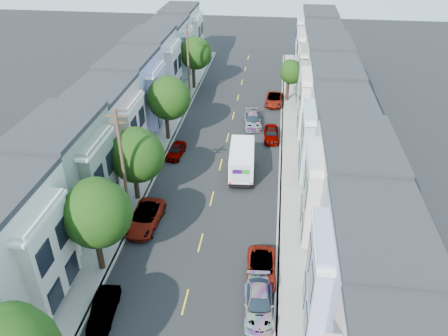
% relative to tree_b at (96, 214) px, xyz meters
% --- Properties ---
extents(ground, '(160.00, 160.00, 0.00)m').
position_rel_tree_b_xyz_m(ground, '(6.30, 3.71, -5.05)').
color(ground, black).
rests_on(ground, ground).
extents(road_slab, '(12.00, 70.00, 0.02)m').
position_rel_tree_b_xyz_m(road_slab, '(6.30, 18.71, -5.04)').
color(road_slab, black).
rests_on(road_slab, ground).
extents(curb_left, '(0.30, 70.00, 0.15)m').
position_rel_tree_b_xyz_m(curb_left, '(0.25, 18.71, -4.98)').
color(curb_left, gray).
rests_on(curb_left, ground).
extents(curb_right, '(0.30, 70.00, 0.15)m').
position_rel_tree_b_xyz_m(curb_right, '(12.35, 18.71, -4.98)').
color(curb_right, gray).
rests_on(curb_right, ground).
extents(sidewalk_left, '(2.60, 70.00, 0.15)m').
position_rel_tree_b_xyz_m(sidewalk_left, '(-1.05, 18.71, -4.98)').
color(sidewalk_left, gray).
rests_on(sidewalk_left, ground).
extents(sidewalk_right, '(2.60, 70.00, 0.15)m').
position_rel_tree_b_xyz_m(sidewalk_right, '(13.65, 18.71, -4.98)').
color(sidewalk_right, gray).
rests_on(sidewalk_right, ground).
extents(centerline, '(0.12, 70.00, 0.01)m').
position_rel_tree_b_xyz_m(centerline, '(6.30, 18.71, -5.05)').
color(centerline, gold).
rests_on(centerline, ground).
extents(townhouse_row_left, '(5.00, 70.00, 8.50)m').
position_rel_tree_b_xyz_m(townhouse_row_left, '(-4.85, 18.71, -5.05)').
color(townhouse_row_left, '#94B2BB').
rests_on(townhouse_row_left, ground).
extents(townhouse_row_right, '(5.00, 70.00, 8.50)m').
position_rel_tree_b_xyz_m(townhouse_row_right, '(17.45, 18.71, -5.05)').
color(townhouse_row_right, '#94B2BB').
rests_on(townhouse_row_right, ground).
extents(tree_b, '(4.70, 4.70, 7.43)m').
position_rel_tree_b_xyz_m(tree_b, '(0.00, 0.00, 0.00)').
color(tree_b, black).
rests_on(tree_b, ground).
extents(tree_c, '(4.70, 4.70, 6.88)m').
position_rel_tree_b_xyz_m(tree_c, '(0.00, 8.84, -0.54)').
color(tree_c, black).
rests_on(tree_c, ground).
extents(tree_d, '(4.70, 4.70, 7.31)m').
position_rel_tree_b_xyz_m(tree_d, '(0.00, 20.50, -0.11)').
color(tree_d, black).
rests_on(tree_d, ground).
extents(tree_e, '(4.46, 4.46, 7.33)m').
position_rel_tree_b_xyz_m(tree_e, '(-0.00, 36.39, 0.02)').
color(tree_e, black).
rests_on(tree_e, ground).
extents(tree_far_r, '(3.10, 3.10, 5.58)m').
position_rel_tree_b_xyz_m(tree_far_r, '(13.20, 33.36, -1.07)').
color(tree_far_r, black).
rests_on(tree_far_r, ground).
extents(utility_pole_near, '(1.60, 0.26, 10.00)m').
position_rel_tree_b_xyz_m(utility_pole_near, '(0.00, 5.71, 0.10)').
color(utility_pole_near, '#42301E').
rests_on(utility_pole_near, ground).
extents(utility_pole_far, '(1.60, 0.26, 10.00)m').
position_rel_tree_b_xyz_m(utility_pole_far, '(0.00, 31.71, 0.10)').
color(utility_pole_far, '#42301E').
rests_on(utility_pole_far, ground).
extents(fedex_truck, '(2.32, 6.02, 2.89)m').
position_rel_tree_b_xyz_m(fedex_truck, '(8.56, 14.29, -3.44)').
color(fedex_truck, white).
rests_on(fedex_truck, ground).
extents(lead_sedan, '(2.49, 4.80, 1.38)m').
position_rel_tree_b_xyz_m(lead_sedan, '(8.87, 25.32, -4.37)').
color(lead_sedan, black).
rests_on(lead_sedan, ground).
extents(parked_left_b, '(1.63, 3.80, 1.23)m').
position_rel_tree_b_xyz_m(parked_left_b, '(1.40, -4.06, -4.44)').
color(parked_left_b, black).
rests_on(parked_left_b, ground).
extents(parked_left_c, '(2.61, 5.24, 1.43)m').
position_rel_tree_b_xyz_m(parked_left_c, '(1.40, 5.33, -4.34)').
color(parked_left_c, '#A3A9B2').
rests_on(parked_left_c, ground).
extents(parked_left_d, '(1.80, 3.93, 1.24)m').
position_rel_tree_b_xyz_m(parked_left_d, '(1.40, 16.97, -4.44)').
color(parked_left_d, '#5B0820').
rests_on(parked_left_d, ground).
extents(parked_right_a, '(2.24, 4.63, 1.35)m').
position_rel_tree_b_xyz_m(parked_right_a, '(11.20, -2.33, -4.38)').
color(parked_right_a, '#343434').
rests_on(parked_right_a, ground).
extents(parked_right_b, '(2.27, 4.60, 1.26)m').
position_rel_tree_b_xyz_m(parked_right_b, '(11.20, 0.81, -4.43)').
color(parked_right_b, silver).
rests_on(parked_right_b, ground).
extents(parked_right_c, '(1.84, 4.35, 1.39)m').
position_rel_tree_b_xyz_m(parked_right_c, '(11.20, 21.96, -4.36)').
color(parked_right_c, black).
rests_on(parked_right_c, ground).
extents(parked_right_d, '(2.34, 4.76, 1.30)m').
position_rel_tree_b_xyz_m(parked_right_d, '(11.20, 32.03, -4.40)').
color(parked_right_d, black).
rests_on(parked_right_d, ground).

